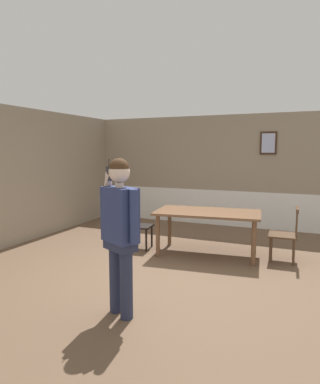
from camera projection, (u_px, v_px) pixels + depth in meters
ground_plane at (171, 267)px, 5.27m from camera, size 7.32×7.32×0.00m
room_back_partition at (221, 173)px, 8.15m from camera, size 6.56×0.17×2.65m
room_left_partition at (10, 177)px, 6.38m from camera, size 0.13×6.65×2.65m
dining_table at (208, 216)px, 5.84m from camera, size 1.87×1.14×0.77m
chair_near_window at (139, 224)px, 6.24m from camera, size 0.45×0.45×1.02m
chair_by_doorway at (285, 234)px, 5.50m from camera, size 0.46×0.46×0.91m
person_figure at (120, 226)px, 3.62m from camera, size 0.54×0.39×1.73m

